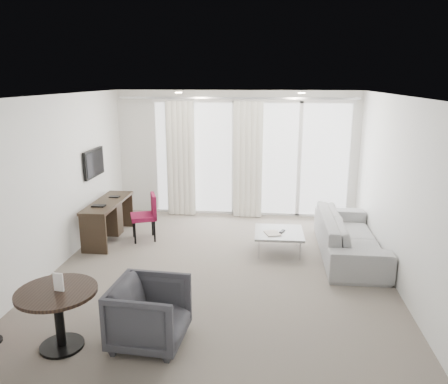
# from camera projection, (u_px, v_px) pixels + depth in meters

# --- Properties ---
(floor) EXTENTS (5.00, 6.00, 0.00)m
(floor) POSITION_uv_depth(u_px,v_px,m) (220.00, 273.00, 6.55)
(floor) COLOR #6D6459
(floor) RESTS_ON ground
(ceiling) EXTENTS (5.00, 6.00, 0.00)m
(ceiling) POSITION_uv_depth(u_px,v_px,m) (219.00, 96.00, 5.89)
(ceiling) COLOR white
(ceiling) RESTS_ON ground
(wall_left) EXTENTS (0.00, 6.00, 2.60)m
(wall_left) POSITION_uv_depth(u_px,v_px,m) (53.00, 185.00, 6.48)
(wall_left) COLOR silver
(wall_left) RESTS_ON ground
(wall_right) EXTENTS (0.00, 6.00, 2.60)m
(wall_right) POSITION_uv_depth(u_px,v_px,m) (401.00, 194.00, 5.95)
(wall_right) COLOR silver
(wall_right) RESTS_ON ground
(wall_front) EXTENTS (5.00, 0.00, 2.60)m
(wall_front) POSITION_uv_depth(u_px,v_px,m) (173.00, 285.00, 3.33)
(wall_front) COLOR silver
(wall_front) RESTS_ON ground
(window_panel) EXTENTS (4.00, 0.02, 2.38)m
(window_panel) POSITION_uv_depth(u_px,v_px,m) (251.00, 159.00, 9.08)
(window_panel) COLOR white
(window_panel) RESTS_ON ground
(window_frame) EXTENTS (4.10, 0.06, 2.44)m
(window_frame) POSITION_uv_depth(u_px,v_px,m) (251.00, 159.00, 9.07)
(window_frame) COLOR white
(window_frame) RESTS_ON ground
(curtain_left) EXTENTS (0.60, 0.20, 2.38)m
(curtain_left) POSITION_uv_depth(u_px,v_px,m) (181.00, 159.00, 9.08)
(curtain_left) COLOR silver
(curtain_left) RESTS_ON ground
(curtain_right) EXTENTS (0.60, 0.20, 2.38)m
(curtain_right) POSITION_uv_depth(u_px,v_px,m) (248.00, 160.00, 8.93)
(curtain_right) COLOR silver
(curtain_right) RESTS_ON ground
(curtain_track) EXTENTS (4.80, 0.04, 0.04)m
(curtain_track) POSITION_uv_depth(u_px,v_px,m) (236.00, 98.00, 8.64)
(curtain_track) COLOR #B2B2B7
(curtain_track) RESTS_ON ceiling
(downlight_a) EXTENTS (0.12, 0.12, 0.02)m
(downlight_a) POSITION_uv_depth(u_px,v_px,m) (178.00, 93.00, 7.52)
(downlight_a) COLOR #FFE0B2
(downlight_a) RESTS_ON ceiling
(downlight_b) EXTENTS (0.12, 0.12, 0.02)m
(downlight_b) POSITION_uv_depth(u_px,v_px,m) (302.00, 93.00, 7.30)
(downlight_b) COLOR #FFE0B2
(downlight_b) RESTS_ON ceiling
(desk) EXTENTS (0.47, 1.50, 0.70)m
(desk) POSITION_uv_depth(u_px,v_px,m) (109.00, 220.00, 7.85)
(desk) COLOR black
(desk) RESTS_ON floor
(tv) EXTENTS (0.05, 0.80, 0.50)m
(tv) POSITION_uv_depth(u_px,v_px,m) (94.00, 163.00, 7.86)
(tv) COLOR black
(tv) RESTS_ON wall_left
(desk_chair) EXTENTS (0.58, 0.57, 0.84)m
(desk_chair) POSITION_uv_depth(u_px,v_px,m) (143.00, 217.00, 7.80)
(desk_chair) COLOR maroon
(desk_chair) RESTS_ON floor
(round_table) EXTENTS (0.96, 0.96, 0.68)m
(round_table) POSITION_uv_depth(u_px,v_px,m) (59.00, 319.00, 4.66)
(round_table) COLOR black
(round_table) RESTS_ON floor
(menu_card) EXTENTS (0.11, 0.03, 0.20)m
(menu_card) POSITION_uv_depth(u_px,v_px,m) (59.00, 287.00, 4.55)
(menu_card) COLOR white
(menu_card) RESTS_ON round_table
(tub_armchair) EXTENTS (0.84, 0.82, 0.72)m
(tub_armchair) POSITION_uv_depth(u_px,v_px,m) (150.00, 313.00, 4.73)
(tub_armchair) COLOR #323238
(tub_armchair) RESTS_ON floor
(coffee_table) EXTENTS (0.81, 0.81, 0.36)m
(coffee_table) POSITION_uv_depth(u_px,v_px,m) (279.00, 242.00, 7.30)
(coffee_table) COLOR gray
(coffee_table) RESTS_ON floor
(remote) EXTENTS (0.10, 0.16, 0.02)m
(remote) POSITION_uv_depth(u_px,v_px,m) (282.00, 232.00, 7.24)
(remote) COLOR black
(remote) RESTS_ON coffee_table
(magazine) EXTENTS (0.32, 0.36, 0.02)m
(magazine) POSITION_uv_depth(u_px,v_px,m) (272.00, 234.00, 7.16)
(magazine) COLOR gray
(magazine) RESTS_ON coffee_table
(sofa) EXTENTS (0.91, 2.32, 0.68)m
(sofa) POSITION_uv_depth(u_px,v_px,m) (349.00, 236.00, 7.13)
(sofa) COLOR gray
(sofa) RESTS_ON floor
(terrace_slab) EXTENTS (5.60, 3.00, 0.12)m
(terrace_slab) POSITION_uv_depth(u_px,v_px,m) (253.00, 198.00, 10.86)
(terrace_slab) COLOR #4D4D50
(terrace_slab) RESTS_ON ground
(rattan_chair_a) EXTENTS (0.77, 0.77, 0.88)m
(rattan_chair_a) POSITION_uv_depth(u_px,v_px,m) (272.00, 179.00, 10.65)
(rattan_chair_a) COLOR brown
(rattan_chair_a) RESTS_ON terrace_slab
(rattan_chair_b) EXTENTS (0.64, 0.64, 0.72)m
(rattan_chair_b) POSITION_uv_depth(u_px,v_px,m) (327.00, 179.00, 11.05)
(rattan_chair_b) COLOR brown
(rattan_chair_b) RESTS_ON terrace_slab
(rattan_table) EXTENTS (0.59, 0.59, 0.49)m
(rattan_table) POSITION_uv_depth(u_px,v_px,m) (303.00, 197.00, 9.78)
(rattan_table) COLOR brown
(rattan_table) RESTS_ON terrace_slab
(balustrade) EXTENTS (5.50, 0.06, 1.05)m
(balustrade) POSITION_uv_depth(u_px,v_px,m) (256.00, 165.00, 12.11)
(balustrade) COLOR #B2B2B7
(balustrade) RESTS_ON terrace_slab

